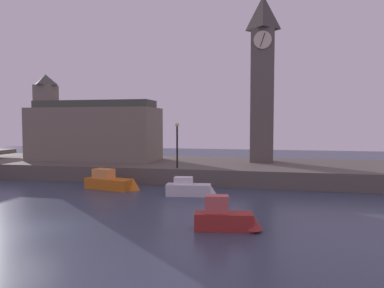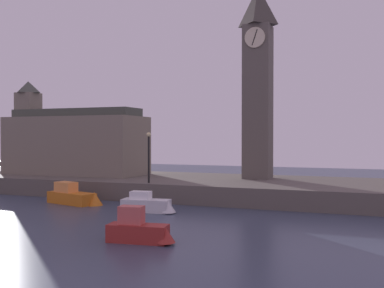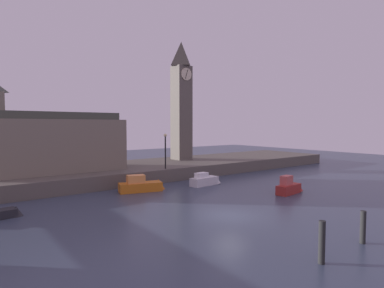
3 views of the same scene
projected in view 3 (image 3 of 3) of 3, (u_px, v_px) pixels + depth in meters
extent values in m
plane|color=#384256|center=(230.00, 216.00, 23.33)|extent=(120.00, 120.00, 0.00)
cube|color=#5B544C|center=(116.00, 173.00, 39.19)|extent=(70.00, 12.00, 1.50)
cube|color=#5B544C|center=(181.00, 113.00, 47.03)|extent=(2.35, 2.35, 13.62)
cylinder|color=beige|center=(186.00, 74.00, 45.72)|extent=(1.79, 0.12, 1.79)
cube|color=black|center=(187.00, 74.00, 45.66)|extent=(0.51, 0.04, 1.37)
pyramid|color=#403A35|center=(181.00, 54.00, 46.52)|extent=(2.58, 2.58, 3.54)
cube|color=slate|center=(57.00, 146.00, 34.91)|extent=(13.84, 5.69, 5.68)
cube|color=#42473D|center=(56.00, 116.00, 34.72)|extent=(13.14, 3.41, 0.80)
cylinder|color=black|center=(165.00, 153.00, 37.25)|extent=(0.16, 0.16, 3.73)
sphere|color=#F2E099|center=(165.00, 135.00, 37.13)|extent=(0.36, 0.36, 0.36)
cylinder|color=#242424|center=(322.00, 242.00, 15.19)|extent=(0.32, 0.32, 2.07)
cylinder|color=#242424|center=(363.00, 227.00, 17.80)|extent=(0.31, 0.31, 1.84)
cube|color=silver|center=(204.00, 181.00, 35.00)|extent=(3.47, 1.55, 0.88)
cube|color=white|center=(201.00, 175.00, 34.72)|extent=(1.48, 0.98, 0.54)
cone|color=silver|center=(216.00, 179.00, 36.01)|extent=(1.19, 1.19, 0.84)
cone|color=#232328|center=(16.00, 212.00, 23.14)|extent=(1.14, 1.14, 0.87)
cube|color=orange|center=(140.00, 187.00, 31.73)|extent=(4.42, 2.50, 0.90)
cube|color=#FF9947|center=(136.00, 179.00, 31.38)|extent=(1.90, 1.43, 0.79)
cone|color=orange|center=(159.00, 184.00, 32.99)|extent=(1.63, 1.63, 1.04)
cube|color=maroon|center=(289.00, 189.00, 30.70)|extent=(3.12, 1.45, 0.89)
cube|color=#CC5651|center=(286.00, 180.00, 30.43)|extent=(1.29, 0.90, 0.90)
cone|color=maroon|center=(298.00, 187.00, 31.60)|extent=(1.08, 1.08, 0.75)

